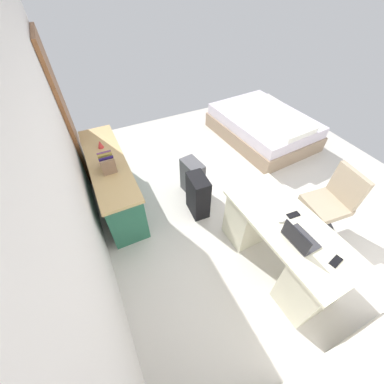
{
  "coord_description": "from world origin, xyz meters",
  "views": [
    {
      "loc": [
        -2.05,
        1.82,
        2.71
      ],
      "look_at": [
        -0.2,
        0.92,
        0.6
      ],
      "focal_mm": 22.56,
      "sensor_mm": 36.0,
      "label": 1
    }
  ],
  "objects": [
    {
      "name": "book_row",
      "position": [
        0.52,
        1.74,
        0.83
      ],
      "size": [
        0.23,
        0.17,
        0.22
      ],
      "color": "#83644C",
      "rests_on": "credenza"
    },
    {
      "name": "cell_phone_near_laptop",
      "position": [
        -1.66,
        0.21,
        0.75
      ],
      "size": [
        0.09,
        0.15,
        0.01
      ],
      "primitive_type": "cube",
      "rotation": [
        0.0,
        0.0,
        0.21
      ],
      "color": "black",
      "rests_on": "desk"
    },
    {
      "name": "figurine_small",
      "position": [
        1.03,
        1.74,
        0.78
      ],
      "size": [
        0.08,
        0.08,
        0.11
      ],
      "primitive_type": "cone",
      "color": "red",
      "rests_on": "credenza"
    },
    {
      "name": "suitcase_black",
      "position": [
        -0.04,
        0.76,
        0.32
      ],
      "size": [
        0.37,
        0.24,
        0.63
      ],
      "primitive_type": "cube",
      "rotation": [
        0.0,
        0.0,
        -0.06
      ],
      "color": "black",
      "rests_on": "ground_plane"
    },
    {
      "name": "door_wooden",
      "position": [
        1.65,
        2.04,
        1.02
      ],
      "size": [
        0.88,
        0.05,
        2.04
      ],
      "primitive_type": "cube",
      "color": "brown",
      "rests_on": "ground_plane"
    },
    {
      "name": "cell_phone_by_mouse",
      "position": [
        -1.09,
        0.18,
        0.75
      ],
      "size": [
        0.08,
        0.14,
        0.01
      ],
      "primitive_type": "cube",
      "rotation": [
        0.0,
        0.0,
        -0.08
      ],
      "color": "black",
      "rests_on": "desk"
    },
    {
      "name": "wall_back",
      "position": [
        0.0,
        2.12,
        1.4
      ],
      "size": [
        4.39,
        0.1,
        2.81
      ],
      "primitive_type": "cube",
      "color": "white",
      "rests_on": "ground_plane"
    },
    {
      "name": "desk",
      "position": [
        -1.17,
        0.3,
        0.39
      ],
      "size": [
        1.46,
        0.71,
        0.75
      ],
      "color": "beige",
      "rests_on": "ground_plane"
    },
    {
      "name": "laptop",
      "position": [
        -1.35,
        0.37,
        0.79
      ],
      "size": [
        0.32,
        0.23,
        0.21
      ],
      "color": "#333338",
      "rests_on": "desk"
    },
    {
      "name": "suitcase_spare_grey",
      "position": [
        0.35,
        0.65,
        0.28
      ],
      "size": [
        0.39,
        0.27,
        0.57
      ],
      "primitive_type": "cube",
      "rotation": [
        0.0,
        0.0,
        0.14
      ],
      "color": "#4C4C51",
      "rests_on": "ground_plane"
    },
    {
      "name": "credenza",
      "position": [
        0.7,
        1.74,
        0.37
      ],
      "size": [
        1.8,
        0.48,
        0.73
      ],
      "color": "#28664C",
      "rests_on": "ground_plane"
    },
    {
      "name": "computer_mouse",
      "position": [
        -1.09,
        0.34,
        0.76
      ],
      "size": [
        0.06,
        0.1,
        0.03
      ],
      "primitive_type": "ellipsoid",
      "rotation": [
        0.0,
        0.0,
        0.03
      ],
      "color": "white",
      "rests_on": "desk"
    },
    {
      "name": "bed",
      "position": [
        1.11,
        -1.24,
        0.24
      ],
      "size": [
        2.0,
        1.53,
        0.58
      ],
      "color": "gray",
      "rests_on": "ground_plane"
    },
    {
      "name": "office_chair",
      "position": [
        -1.0,
        -0.59,
        0.42
      ],
      "size": [
        0.52,
        0.52,
        0.94
      ],
      "color": "black",
      "rests_on": "ground_plane"
    },
    {
      "name": "ground_plane",
      "position": [
        0.0,
        0.0,
        0.0
      ],
      "size": [
        5.39,
        5.39,
        0.0
      ],
      "primitive_type": "plane",
      "color": "beige"
    }
  ]
}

